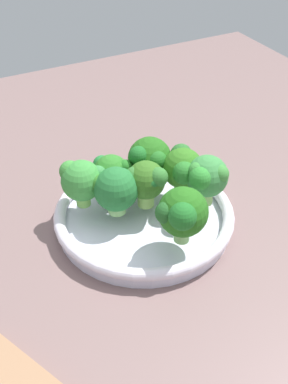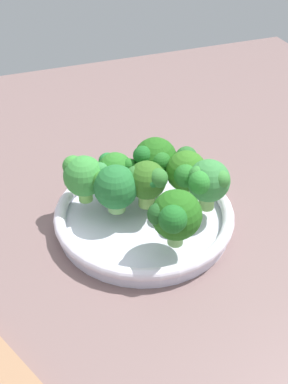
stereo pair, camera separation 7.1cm
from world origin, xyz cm
name	(u,v)px [view 1 (the left image)]	position (x,y,z in cm)	size (l,w,h in cm)	color
ground_plane	(133,255)	(0.00, 0.00, -1.25)	(130.00, 130.00, 2.50)	#785E5C
bowl	(144,216)	(-3.93, 3.79, 1.59)	(26.42, 26.42, 3.12)	white
broccoli_floret_0	(111,171)	(-10.24, 1.52, 6.50)	(6.01, 5.56, 6.03)	#91BE5E
broccoli_floret_1	(182,213)	(4.57, 4.87, 8.07)	(7.36, 7.24, 8.18)	#8EC16A
broccoli_floret_2	(150,159)	(-9.35, 7.53, 7.38)	(7.05, 7.13, 7.53)	#76C152
broccoli_floret_3	(147,181)	(-4.41, 4.59, 7.48)	(5.82, 5.61, 7.22)	#89B754
broccoli_floret_4	(183,168)	(-4.90, 10.68, 7.53)	(7.45, 6.06, 7.34)	#9CD373
broccoli_floret_5	(206,177)	(-0.92, 12.17, 7.97)	(6.12, 6.62, 7.81)	#90C563
broccoli_floret_6	(81,180)	(-9.04, -3.62, 7.44)	(5.98, 6.55, 7.25)	#88CE59
broccoli_floret_7	(119,188)	(-5.18, 0.51, 7.18)	(6.37, 7.79, 7.23)	#84BD69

